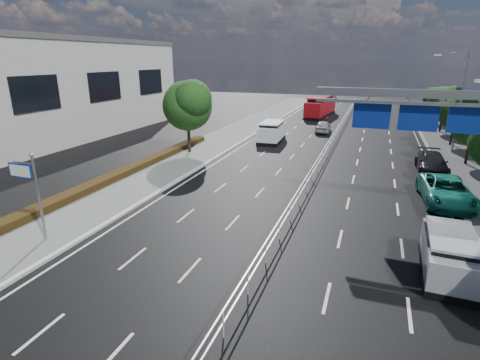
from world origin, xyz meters
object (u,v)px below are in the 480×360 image
(silver_minivan, at_px, (449,255))
(parked_car_teal, at_px, (446,191))
(white_minivan, at_px, (272,132))
(red_bus, at_px, (320,106))
(toilet_sign, at_px, (29,182))
(near_car_silver, at_px, (323,126))
(near_car_dark, at_px, (316,100))
(parked_car_dark, at_px, (432,163))
(overhead_gantry, at_px, (435,113))

(silver_minivan, xyz_separation_m, parked_car_teal, (1.16, 8.75, -0.10))
(white_minivan, relative_size, red_bus, 0.49)
(toilet_sign, relative_size, red_bus, 0.42)
(near_car_silver, bearing_deg, toilet_sign, 72.04)
(near_car_dark, bearing_deg, silver_minivan, 104.32)
(near_car_dark, relative_size, silver_minivan, 1.09)
(toilet_sign, bearing_deg, near_car_silver, 74.37)
(toilet_sign, xyz_separation_m, parked_car_dark, (19.25, 19.00, -2.22))
(white_minivan, height_order, red_bus, red_bus)
(toilet_sign, height_order, overhead_gantry, overhead_gantry)
(silver_minivan, relative_size, parked_car_teal, 0.78)
(silver_minivan, bearing_deg, parked_car_dark, 88.43)
(white_minivan, height_order, parked_car_teal, white_minivan)
(parked_car_teal, bearing_deg, white_minivan, 132.94)
(silver_minivan, relative_size, parked_car_dark, 0.88)
(toilet_sign, distance_m, overhead_gantry, 20.52)
(near_car_silver, distance_m, parked_car_dark, 17.01)
(overhead_gantry, distance_m, parked_car_dark, 10.31)
(near_car_dark, distance_m, parked_car_teal, 51.13)
(red_bus, distance_m, silver_minivan, 43.59)
(overhead_gantry, distance_m, near_car_silver, 24.68)
(near_car_dark, height_order, parked_car_dark, near_car_dark)
(red_bus, distance_m, parked_car_dark, 29.12)
(near_car_silver, relative_size, silver_minivan, 0.94)
(near_car_silver, distance_m, parked_car_teal, 23.02)
(toilet_sign, height_order, silver_minivan, toilet_sign)
(toilet_sign, xyz_separation_m, red_bus, (6.95, 45.38, -1.38))
(white_minivan, bearing_deg, silver_minivan, -61.73)
(white_minivan, bearing_deg, red_bus, 81.06)
(red_bus, relative_size, near_car_dark, 2.13)
(near_car_dark, height_order, silver_minivan, silver_minivan)
(near_car_silver, relative_size, parked_car_teal, 0.73)
(red_bus, relative_size, near_car_silver, 2.49)
(red_bus, xyz_separation_m, near_car_dark, (-2.99, 15.41, -0.77))
(white_minivan, xyz_separation_m, parked_car_dark, (14.49, -6.47, -0.31))
(toilet_sign, relative_size, white_minivan, 0.87)
(near_car_dark, bearing_deg, near_car_silver, 100.97)
(toilet_sign, relative_size, parked_car_dark, 0.86)
(red_bus, bearing_deg, overhead_gantry, -67.11)
(white_minivan, relative_size, near_car_silver, 1.21)
(overhead_gantry, xyz_separation_m, near_car_silver, (-8.55, 22.63, -4.90))
(white_minivan, xyz_separation_m, silver_minivan, (13.33, -22.21, -0.16))
(red_bus, bearing_deg, near_car_dark, 106.96)
(toilet_sign, distance_m, silver_minivan, 18.50)
(parked_car_teal, bearing_deg, near_car_dark, 103.25)
(red_bus, height_order, near_car_silver, red_bus)
(toilet_sign, xyz_separation_m, overhead_gantry, (17.69, 10.05, 2.66))
(white_minivan, bearing_deg, toilet_sign, -103.30)
(near_car_dark, bearing_deg, overhead_gantry, 105.66)
(white_minivan, distance_m, red_bus, 20.04)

